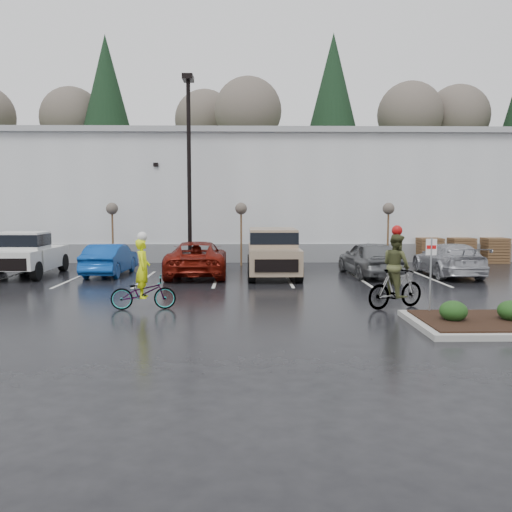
{
  "coord_description": "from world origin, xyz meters",
  "views": [
    {
      "loc": [
        -1.3,
        -14.47,
        3.12
      ],
      "look_at": [
        -0.92,
        4.52,
        1.3
      ],
      "focal_mm": 38.0,
      "sensor_mm": 36.0,
      "label": 1
    }
  ],
  "objects_px": {
    "car_red": "(197,258)",
    "cyclist_hivis": "(143,285)",
    "pickup_white": "(31,253)",
    "car_far_silver": "(448,260)",
    "sapling_west": "(112,212)",
    "sapling_east": "(388,212)",
    "car_blue": "(110,259)",
    "cyclist_olive": "(396,279)",
    "sapling_mid": "(241,212)",
    "suv_tan": "(273,253)",
    "car_grey": "(369,258)",
    "pallet_stack_a": "(429,250)",
    "pallet_stack_c": "(494,250)",
    "fire_lane_sign": "(431,267)",
    "lamppost": "(189,151)",
    "pallet_stack_b": "(461,250)"
  },
  "relations": [
    {
      "from": "lamppost",
      "to": "car_far_silver",
      "type": "bearing_deg",
      "value": -15.16
    },
    {
      "from": "car_blue",
      "to": "lamppost",
      "type": "bearing_deg",
      "value": -139.78
    },
    {
      "from": "car_grey",
      "to": "car_far_silver",
      "type": "relative_size",
      "value": 0.92
    },
    {
      "from": "sapling_east",
      "to": "car_red",
      "type": "distance_m",
      "value": 10.36
    },
    {
      "from": "suv_tan",
      "to": "car_far_silver",
      "type": "height_order",
      "value": "suv_tan"
    },
    {
      "from": "car_red",
      "to": "cyclist_hivis",
      "type": "bearing_deg",
      "value": 81.44
    },
    {
      "from": "sapling_mid",
      "to": "pallet_stack_c",
      "type": "distance_m",
      "value": 13.69
    },
    {
      "from": "fire_lane_sign",
      "to": "car_red",
      "type": "height_order",
      "value": "fire_lane_sign"
    },
    {
      "from": "sapling_west",
      "to": "car_grey",
      "type": "height_order",
      "value": "sapling_west"
    },
    {
      "from": "pallet_stack_c",
      "to": "cyclist_olive",
      "type": "xyz_separation_m",
      "value": [
        -8.79,
        -12.5,
        0.23
      ]
    },
    {
      "from": "car_red",
      "to": "sapling_west",
      "type": "bearing_deg",
      "value": -41.84
    },
    {
      "from": "sapling_west",
      "to": "car_far_silver",
      "type": "height_order",
      "value": "sapling_west"
    },
    {
      "from": "car_blue",
      "to": "cyclist_olive",
      "type": "height_order",
      "value": "cyclist_olive"
    },
    {
      "from": "sapling_east",
      "to": "car_red",
      "type": "bearing_deg",
      "value": -157.54
    },
    {
      "from": "sapling_west",
      "to": "suv_tan",
      "type": "distance_m",
      "value": 9.11
    },
    {
      "from": "suv_tan",
      "to": "car_grey",
      "type": "relative_size",
      "value": 1.13
    },
    {
      "from": "pickup_white",
      "to": "car_far_silver",
      "type": "distance_m",
      "value": 18.33
    },
    {
      "from": "car_grey",
      "to": "car_red",
      "type": "bearing_deg",
      "value": -7.28
    },
    {
      "from": "pickup_white",
      "to": "car_grey",
      "type": "relative_size",
      "value": 1.15
    },
    {
      "from": "car_red",
      "to": "sapling_mid",
      "type": "bearing_deg",
      "value": -117.71
    },
    {
      "from": "sapling_east",
      "to": "cyclist_hivis",
      "type": "bearing_deg",
      "value": -131.93
    },
    {
      "from": "lamppost",
      "to": "sapling_west",
      "type": "distance_m",
      "value": 5.07
    },
    {
      "from": "sapling_mid",
      "to": "suv_tan",
      "type": "distance_m",
      "value": 4.74
    },
    {
      "from": "suv_tan",
      "to": "car_grey",
      "type": "distance_m",
      "value": 4.22
    },
    {
      "from": "sapling_mid",
      "to": "car_blue",
      "type": "xyz_separation_m",
      "value": [
        -5.78,
        -3.52,
        -2.03
      ]
    },
    {
      "from": "sapling_west",
      "to": "sapling_east",
      "type": "bearing_deg",
      "value": 0.0
    },
    {
      "from": "pallet_stack_b",
      "to": "sapling_west",
      "type": "bearing_deg",
      "value": -176.86
    },
    {
      "from": "sapling_west",
      "to": "car_grey",
      "type": "distance_m",
      "value": 12.94
    },
    {
      "from": "car_grey",
      "to": "pallet_stack_a",
      "type": "bearing_deg",
      "value": -136.4
    },
    {
      "from": "sapling_mid",
      "to": "fire_lane_sign",
      "type": "bearing_deg",
      "value": -67.51
    },
    {
      "from": "fire_lane_sign",
      "to": "cyclist_olive",
      "type": "distance_m",
      "value": 1.51
    },
    {
      "from": "car_grey",
      "to": "pickup_white",
      "type": "bearing_deg",
      "value": -7.77
    },
    {
      "from": "pallet_stack_b",
      "to": "car_blue",
      "type": "xyz_separation_m",
      "value": [
        -17.48,
        -4.52,
        0.02
      ]
    },
    {
      "from": "car_far_silver",
      "to": "cyclist_hivis",
      "type": "height_order",
      "value": "cyclist_hivis"
    },
    {
      "from": "pallet_stack_b",
      "to": "car_grey",
      "type": "relative_size",
      "value": 0.3
    },
    {
      "from": "fire_lane_sign",
      "to": "pickup_white",
      "type": "relative_size",
      "value": 0.42
    },
    {
      "from": "pallet_stack_a",
      "to": "cyclist_hivis",
      "type": "distance_m",
      "value": 17.91
    },
    {
      "from": "cyclist_olive",
      "to": "car_far_silver",
      "type": "bearing_deg",
      "value": -55.2
    },
    {
      "from": "sapling_east",
      "to": "cyclist_hivis",
      "type": "xyz_separation_m",
      "value": [
        -10.33,
        -11.5,
        -2.01
      ]
    },
    {
      "from": "lamppost",
      "to": "car_grey",
      "type": "height_order",
      "value": "lamppost"
    },
    {
      "from": "sapling_east",
      "to": "pallet_stack_c",
      "type": "height_order",
      "value": "sapling_east"
    },
    {
      "from": "pickup_white",
      "to": "car_grey",
      "type": "height_order",
      "value": "pickup_white"
    },
    {
      "from": "sapling_east",
      "to": "pallet_stack_b",
      "type": "distance_m",
      "value": 4.78
    },
    {
      "from": "pallet_stack_a",
      "to": "car_far_silver",
      "type": "bearing_deg",
      "value": -100.14
    },
    {
      "from": "sapling_mid",
      "to": "cyclist_hivis",
      "type": "bearing_deg",
      "value": -103.83
    },
    {
      "from": "pallet_stack_b",
      "to": "car_red",
      "type": "distance_m",
      "value": 14.45
    },
    {
      "from": "sapling_mid",
      "to": "suv_tan",
      "type": "relative_size",
      "value": 0.63
    },
    {
      "from": "lamppost",
      "to": "car_blue",
      "type": "relative_size",
      "value": 2.19
    },
    {
      "from": "car_blue",
      "to": "cyclist_hivis",
      "type": "distance_m",
      "value": 8.51
    },
    {
      "from": "car_red",
      "to": "car_grey",
      "type": "distance_m",
      "value": 7.53
    }
  ]
}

